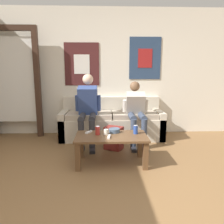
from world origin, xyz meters
name	(u,v)px	position (x,y,z in m)	size (l,w,h in m)	color
ground_plane	(115,216)	(0.00, 0.00, 0.00)	(18.00, 18.00, 0.00)	brown
wall_back	(108,72)	(0.00, 2.79, 1.28)	(10.00, 0.07, 2.55)	silver
door_frame	(14,77)	(-1.83, 2.57, 1.20)	(1.00, 0.10, 2.15)	#382319
couch	(112,123)	(0.07, 2.43, 0.29)	(1.98, 0.72, 0.78)	beige
coffee_table	(111,141)	(0.01, 1.17, 0.33)	(1.01, 0.56, 0.41)	brown
person_seated_adult	(88,106)	(-0.38, 2.07, 0.68)	(0.47, 0.86, 1.25)	#2D2D33
person_seated_teen	(136,110)	(0.49, 2.06, 0.62)	(0.47, 0.84, 1.12)	#384256
backpack	(113,139)	(0.07, 1.74, 0.18)	(0.35, 0.32, 0.39)	maroon
ceramic_bowl	(114,130)	(0.06, 1.33, 0.45)	(0.17, 0.17, 0.06)	#475B75
pillar_candle	(106,132)	(-0.06, 1.23, 0.45)	(0.07, 0.07, 0.09)	silver
drink_can_blue	(136,130)	(0.37, 1.25, 0.48)	(0.07, 0.07, 0.12)	#28479E
drink_can_red	(98,131)	(-0.18, 1.22, 0.48)	(0.07, 0.07, 0.12)	maroon
game_controller_near_left	(109,137)	(-0.03, 1.08, 0.43)	(0.05, 0.15, 0.03)	white
game_controller_near_right	(89,132)	(-0.32, 1.32, 0.43)	(0.10, 0.14, 0.03)	white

